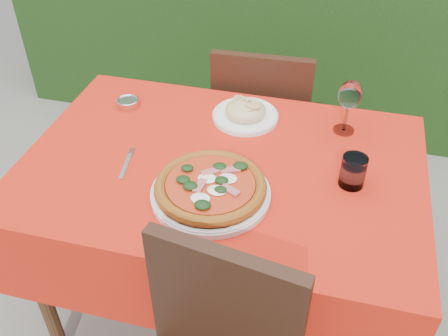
% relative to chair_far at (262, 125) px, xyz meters
% --- Properties ---
extents(ground, '(60.00, 60.00, 0.00)m').
position_rel_chair_far_xyz_m(ground, '(-0.02, -0.59, -0.50)').
color(ground, slate).
rests_on(ground, ground).
extents(dining_table, '(1.26, 0.86, 0.75)m').
position_rel_chair_far_xyz_m(dining_table, '(-0.02, -0.59, 0.09)').
color(dining_table, '#4A2D18').
rests_on(dining_table, ground).
extents(chair_far, '(0.41, 0.41, 0.88)m').
position_rel_chair_far_xyz_m(chair_far, '(0.00, 0.00, 0.00)').
color(chair_far, black).
rests_on(chair_far, ground).
extents(pizza_plate, '(0.38, 0.38, 0.07)m').
position_rel_chair_far_xyz_m(pizza_plate, '(-0.02, -0.76, 0.27)').
color(pizza_plate, silver).
rests_on(pizza_plate, dining_table).
extents(pasta_plate, '(0.23, 0.23, 0.07)m').
position_rel_chair_far_xyz_m(pasta_plate, '(-0.01, -0.33, 0.27)').
color(pasta_plate, white).
rests_on(pasta_plate, dining_table).
extents(water_glass, '(0.08, 0.08, 0.10)m').
position_rel_chair_far_xyz_m(water_glass, '(0.38, -0.60, 0.29)').
color(water_glass, white).
rests_on(water_glass, dining_table).
extents(wine_glass, '(0.08, 0.08, 0.19)m').
position_rel_chair_far_xyz_m(wine_glass, '(0.34, -0.32, 0.38)').
color(wine_glass, silver).
rests_on(wine_glass, dining_table).
extents(fork, '(0.05, 0.17, 0.00)m').
position_rel_chair_far_xyz_m(fork, '(-0.31, -0.69, 0.25)').
color(fork, silver).
rests_on(fork, dining_table).
extents(steel_ramekin, '(0.07, 0.07, 0.03)m').
position_rel_chair_far_xyz_m(steel_ramekin, '(-0.44, -0.36, 0.26)').
color(steel_ramekin, silver).
rests_on(steel_ramekin, dining_table).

